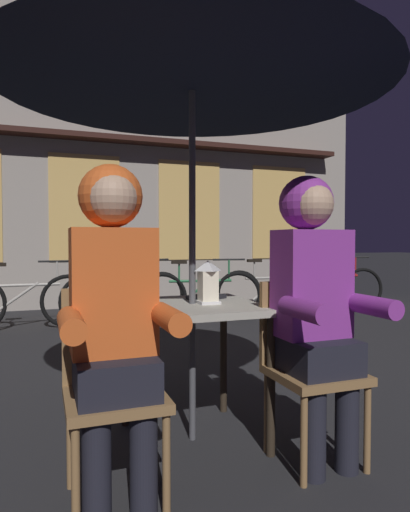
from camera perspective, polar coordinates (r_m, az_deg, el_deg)
name	(u,v)px	position (r m, az deg, el deg)	size (l,w,h in m)	color
ground_plane	(192,439)	(2.61, -1.62, -22.39)	(60.00, 60.00, 0.00)	#232326
cafe_table	(192,322)	(2.42, -1.63, -8.49)	(0.72, 0.72, 0.74)	#B2AD9E
patio_umbrella	(192,55)	(2.57, -1.67, 24.38)	(2.10, 2.10, 2.31)	#4C4C51
lantern	(208,281)	(2.39, 0.38, -3.23)	(0.11, 0.11, 0.23)	white
chair_left	(113,379)	(2.00, -11.75, -15.20)	(0.40, 0.40, 0.87)	olive
chair_right	(307,359)	(2.33, 12.94, -12.69)	(0.40, 0.40, 0.87)	olive
person_left_hooded	(114,297)	(1.87, -11.58, -5.18)	(0.45, 0.56, 1.40)	black
person_right_hooded	(314,288)	(2.22, 13.81, -4.06)	(0.45, 0.56, 1.40)	black
shopfront_building	(83,119)	(7.94, -15.41, 16.59)	(10.00, 0.93, 6.20)	#9E9389
bicycle_second	(23,301)	(5.80, -22.26, -5.40)	(1.68, 0.08, 0.84)	black
bicycle_third	(125,297)	(5.86, -10.21, -5.21)	(1.67, 0.30, 0.84)	black
bicycle_fourth	(200,296)	(5.92, -0.62, -5.11)	(1.67, 0.32, 0.84)	black
bicycle_fifth	(273,292)	(6.47, 8.70, -4.52)	(1.67, 0.28, 0.84)	black
bicycle_furthest	(331,289)	(7.02, 15.87, -4.07)	(1.66, 0.34, 0.84)	black
book	(206,297)	(2.59, 0.18, -5.26)	(0.20, 0.14, 0.02)	black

